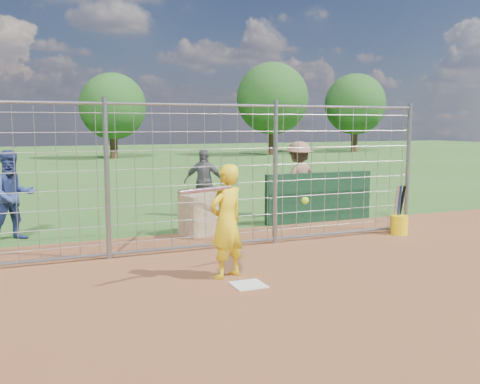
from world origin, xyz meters
name	(u,v)px	position (x,y,z in m)	size (l,w,h in m)	color
ground	(242,282)	(0.00, 0.00, 0.00)	(100.00, 100.00, 0.00)	#2D591E
infield_dirt	(376,373)	(0.00, -3.00, 0.01)	(18.00, 18.00, 0.00)	brown
home_plate	(248,285)	(0.00, -0.20, 0.01)	(0.43, 0.43, 0.02)	silver
dugout_wall	(319,197)	(3.40, 3.60, 0.55)	(2.60, 0.20, 1.10)	#11381E
batter	(227,221)	(-0.12, 0.29, 0.81)	(0.59, 0.39, 1.62)	yellow
bystander_a	(13,196)	(-2.91, 4.13, 0.85)	(0.82, 0.64, 1.70)	navy
bystander_b	(203,182)	(1.26, 5.32, 0.80)	(0.94, 0.39, 1.61)	#505054
bystander_c	(299,179)	(3.28, 4.32, 0.89)	(1.15, 0.66, 1.78)	#866049
equipment_bin	(202,215)	(0.53, 3.26, 0.40)	(0.80, 0.55, 0.80)	tan
equipment_in_play	(231,192)	(-0.17, 0.02, 1.26)	(1.90, 0.39, 0.29)	silver
bucket_with_bats	(399,222)	(4.13, 1.76, 0.25)	(0.34, 0.34, 0.98)	yellow
backstop_fence	(197,178)	(0.00, 2.00, 1.26)	(9.08, 0.08, 2.60)	gray
tree_line	(114,100)	(3.13, 28.13, 3.71)	(44.66, 6.72, 6.48)	#3F2B19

